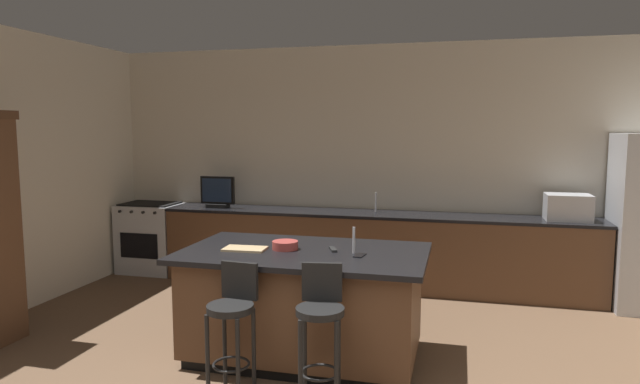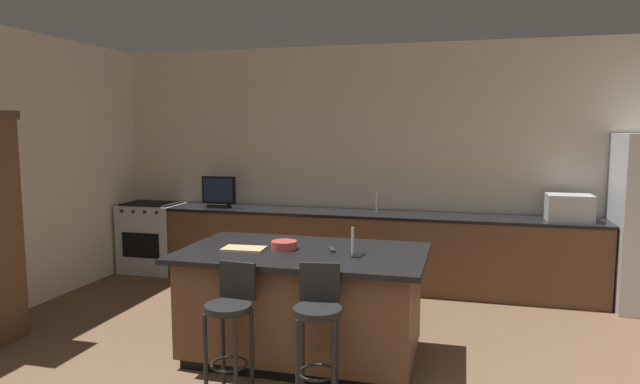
# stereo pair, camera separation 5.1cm
# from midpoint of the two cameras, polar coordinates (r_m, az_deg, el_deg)

# --- Properties ---
(wall_back) EXTENTS (7.53, 0.12, 2.99)m
(wall_back) POSITION_cam_midpoint_polar(r_m,az_deg,el_deg) (7.06, 5.91, 2.85)
(wall_back) COLOR beige
(wall_back) RESTS_ON ground_plane
(wall_left) EXTENTS (0.12, 4.94, 2.99)m
(wall_left) POSITION_cam_midpoint_polar(r_m,az_deg,el_deg) (6.59, -29.95, 1.73)
(wall_left) COLOR beige
(wall_left) RESTS_ON ground_plane
(counter_back) EXTENTS (5.30, 0.62, 0.93)m
(counter_back) POSITION_cam_midpoint_polar(r_m,az_deg,el_deg) (6.84, 5.19, -6.00)
(counter_back) COLOR brown
(counter_back) RESTS_ON ground_plane
(kitchen_island) EXTENTS (2.05, 1.22, 0.93)m
(kitchen_island) POSITION_cam_midpoint_polar(r_m,az_deg,el_deg) (4.78, -1.96, -11.42)
(kitchen_island) COLOR black
(kitchen_island) RESTS_ON ground_plane
(range_oven) EXTENTS (0.78, 0.63, 0.95)m
(range_oven) POSITION_cam_midpoint_polar(r_m,az_deg,el_deg) (7.90, -17.26, -4.51)
(range_oven) COLOR #B7BABF
(range_oven) RESTS_ON ground_plane
(microwave) EXTENTS (0.48, 0.36, 0.30)m
(microwave) POSITION_cam_midpoint_polar(r_m,az_deg,el_deg) (6.75, 24.09, -1.46)
(microwave) COLOR #B7BABF
(microwave) RESTS_ON counter_back
(tv_monitor) EXTENTS (0.46, 0.16, 0.41)m
(tv_monitor) POSITION_cam_midpoint_polar(r_m,az_deg,el_deg) (7.28, -10.75, -0.12)
(tv_monitor) COLOR black
(tv_monitor) RESTS_ON counter_back
(sink_faucet_back) EXTENTS (0.02, 0.02, 0.24)m
(sink_faucet_back) POSITION_cam_midpoint_polar(r_m,az_deg,el_deg) (6.83, 5.60, -1.05)
(sink_faucet_back) COLOR #B2B2B7
(sink_faucet_back) RESTS_ON counter_back
(sink_faucet_island) EXTENTS (0.02, 0.02, 0.22)m
(sink_faucet_island) POSITION_cam_midpoint_polar(r_m,az_deg,el_deg) (4.54, 3.20, -5.01)
(sink_faucet_island) COLOR #B2B2B7
(sink_faucet_island) RESTS_ON kitchen_island
(bar_stool_left) EXTENTS (0.34, 0.35, 0.97)m
(bar_stool_left) POSITION_cam_midpoint_polar(r_m,az_deg,el_deg) (4.17, -9.39, -12.73)
(bar_stool_left) COLOR black
(bar_stool_left) RESTS_ON ground_plane
(bar_stool_right) EXTENTS (0.34, 0.36, 1.00)m
(bar_stool_right) POSITION_cam_midpoint_polar(r_m,az_deg,el_deg) (3.96, -0.33, -13.34)
(bar_stool_right) COLOR black
(bar_stool_right) RESTS_ON ground_plane
(fruit_bowl) EXTENTS (0.22, 0.22, 0.07)m
(fruit_bowl) POSITION_cam_midpoint_polar(r_m,az_deg,el_deg) (4.71, -3.94, -5.51)
(fruit_bowl) COLOR #993833
(fruit_bowl) RESTS_ON kitchen_island
(cell_phone) EXTENTS (0.09, 0.16, 0.01)m
(cell_phone) POSITION_cam_midpoint_polar(r_m,az_deg,el_deg) (4.47, 3.81, -6.57)
(cell_phone) COLOR black
(cell_phone) RESTS_ON kitchen_island
(tv_remote) EXTENTS (0.11, 0.17, 0.02)m
(tv_remote) POSITION_cam_midpoint_polar(r_m,az_deg,el_deg) (4.66, 1.04, -5.95)
(tv_remote) COLOR black
(tv_remote) RESTS_ON kitchen_island
(cutting_board) EXTENTS (0.37, 0.23, 0.02)m
(cutting_board) POSITION_cam_midpoint_polar(r_m,az_deg,el_deg) (4.73, -8.09, -5.84)
(cutting_board) COLOR tan
(cutting_board) RESTS_ON kitchen_island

